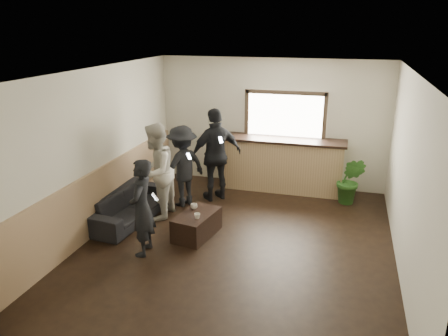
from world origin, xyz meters
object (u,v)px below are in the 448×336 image
(person_b, at_px, (156,172))
(bar_counter, at_px, (281,161))
(cup_a, at_px, (194,206))
(potted_plant, at_px, (350,181))
(cup_b, at_px, (197,216))
(coffee_table, at_px, (197,225))
(person_d, at_px, (216,155))
(person_a, at_px, (142,208))
(sofa, at_px, (130,205))
(person_c, at_px, (182,166))

(person_b, bearing_deg, bar_counter, 136.13)
(cup_a, bearing_deg, potted_plant, 37.46)
(cup_a, xyz_separation_m, cup_b, (0.19, -0.36, -0.00))
(coffee_table, bearing_deg, person_d, 95.57)
(cup_a, height_order, person_b, person_b)
(bar_counter, relative_size, potted_plant, 2.75)
(cup_b, bearing_deg, person_a, -138.62)
(cup_a, relative_size, potted_plant, 0.12)
(sofa, relative_size, person_b, 1.08)
(cup_a, height_order, cup_b, cup_a)
(sofa, bearing_deg, person_c, -30.73)
(person_d, bearing_deg, person_a, 37.40)
(person_b, bearing_deg, person_c, 159.88)
(person_d, bearing_deg, potted_plant, 147.91)
(bar_counter, bearing_deg, cup_b, -108.93)
(cup_b, relative_size, person_c, 0.06)
(potted_plant, bearing_deg, person_a, -136.41)
(potted_plant, height_order, person_a, person_a)
(coffee_table, bearing_deg, person_b, 151.36)
(coffee_table, distance_m, potted_plant, 3.32)
(bar_counter, bearing_deg, potted_plant, -17.03)
(sofa, relative_size, cup_a, 16.21)
(cup_b, bearing_deg, sofa, 162.55)
(sofa, relative_size, person_c, 1.20)
(cup_b, distance_m, person_c, 1.64)
(sofa, distance_m, person_d, 2.00)
(sofa, bearing_deg, coffee_table, -95.20)
(coffee_table, height_order, person_a, person_a)
(coffee_table, bearing_deg, bar_counter, 68.44)
(sofa, relative_size, person_d, 1.02)
(person_c, bearing_deg, bar_counter, 159.92)
(bar_counter, height_order, person_d, bar_counter)
(sofa, bearing_deg, potted_plant, -57.99)
(cup_b, xyz_separation_m, potted_plant, (2.42, 2.35, 0.04))
(cup_a, relative_size, person_d, 0.06)
(bar_counter, height_order, person_c, bar_counter)
(cup_b, distance_m, person_a, 0.97)
(potted_plant, xyz_separation_m, person_b, (-3.46, -1.65, 0.41))
(person_c, bearing_deg, person_b, 11.24)
(person_a, bearing_deg, cup_b, 123.67)
(cup_a, bearing_deg, person_a, -117.55)
(bar_counter, xyz_separation_m, cup_b, (-0.96, -2.80, -0.19))
(potted_plant, bearing_deg, sofa, -154.25)
(potted_plant, relative_size, person_d, 0.52)
(person_c, relative_size, person_d, 0.85)
(sofa, xyz_separation_m, potted_plant, (3.91, 1.89, 0.21))
(person_b, height_order, person_d, person_d)
(person_b, bearing_deg, person_d, 145.35)
(bar_counter, distance_m, person_c, 2.25)
(sofa, xyz_separation_m, cup_b, (1.49, -0.47, 0.17))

